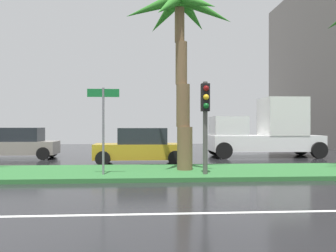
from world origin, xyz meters
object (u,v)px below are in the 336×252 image
(traffic_signal_median_right, at_px, (205,110))
(street_name_sign, at_px, (103,119))
(car_in_traffic_second, at_px, (18,144))
(car_in_traffic_third, at_px, (140,147))
(palm_tree_centre_left, at_px, (181,30))
(box_truck_lead, at_px, (266,130))

(traffic_signal_median_right, height_order, street_name_sign, traffic_signal_median_right)
(traffic_signal_median_right, distance_m, car_in_traffic_second, 12.21)
(car_in_traffic_third, bearing_deg, car_in_traffic_second, -24.21)
(car_in_traffic_second, bearing_deg, car_in_traffic_third, 155.79)
(street_name_sign, xyz_separation_m, car_in_traffic_second, (-5.57, 7.80, -1.25))
(palm_tree_centre_left, distance_m, car_in_traffic_second, 11.66)
(palm_tree_centre_left, xyz_separation_m, street_name_sign, (-2.82, -1.24, -3.47))
(palm_tree_centre_left, height_order, car_in_traffic_third, palm_tree_centre_left)
(car_in_traffic_second, height_order, car_in_traffic_third, same)
(traffic_signal_median_right, distance_m, box_truck_lead, 9.60)
(box_truck_lead, bearing_deg, car_in_traffic_third, 23.66)
(car_in_traffic_third, distance_m, box_truck_lead, 8.04)
(palm_tree_centre_left, bearing_deg, car_in_traffic_second, 141.95)
(car_in_traffic_second, relative_size, car_in_traffic_third, 1.00)
(street_name_sign, bearing_deg, box_truck_lead, 42.85)
(palm_tree_centre_left, bearing_deg, traffic_signal_median_right, -63.11)
(palm_tree_centre_left, distance_m, car_in_traffic_third, 6.09)
(car_in_traffic_second, xyz_separation_m, box_truck_lead, (14.14, 0.15, 0.72))
(car_in_traffic_second, distance_m, car_in_traffic_third, 7.47)
(traffic_signal_median_right, distance_m, car_in_traffic_third, 5.64)
(traffic_signal_median_right, height_order, car_in_traffic_third, traffic_signal_median_right)
(palm_tree_centre_left, xyz_separation_m, box_truck_lead, (5.75, 6.72, -4.00))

